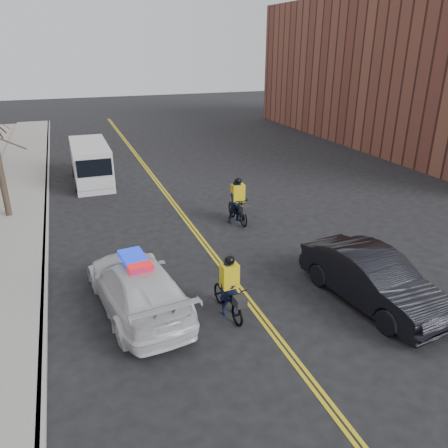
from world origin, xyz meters
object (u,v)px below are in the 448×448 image
cyclist_far (238,205)px  cargo_van (91,164)px  dark_sedan (372,278)px  cyclist_near (230,294)px  police_cruiser (137,286)px

cyclist_far → cargo_van: bearing=121.4°
dark_sedan → cyclist_near: cyclist_near is taller
cargo_van → dark_sedan: bearing=-66.6°
dark_sedan → cyclist_far: (-1.38, 7.55, -0.01)m
dark_sedan → cargo_van: (-7.00, 16.03, 0.28)m
dark_sedan → police_cruiser: bearing=155.5°
dark_sedan → cyclist_near: size_ratio=2.53×
police_cruiser → cyclist_far: size_ratio=2.71×
cyclist_near → cyclist_far: size_ratio=0.96×
cyclist_near → cargo_van: bearing=95.7°
police_cruiser → cargo_van: 13.94m
police_cruiser → cyclist_far: cyclist_far is taller
cargo_van → cyclist_far: 10.18m
police_cruiser → cargo_van: cargo_van is taller
cyclist_near → police_cruiser: bearing=150.2°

